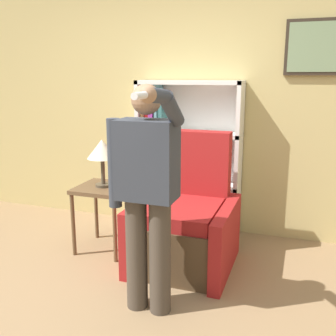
{
  "coord_description": "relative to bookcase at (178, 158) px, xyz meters",
  "views": [
    {
      "loc": [
        1.27,
        -1.97,
        1.63
      ],
      "look_at": [
        0.34,
        0.72,
        0.96
      ],
      "focal_mm": 42.0,
      "sensor_mm": 36.0,
      "label": 1
    }
  ],
  "objects": [
    {
      "name": "armchair",
      "position": [
        0.31,
        -0.73,
        -0.43
      ],
      "size": [
        0.83,
        0.88,
        1.15
      ],
      "color": "#4C3823",
      "rests_on": "ground_plane"
    },
    {
      "name": "wall_back",
      "position": [
        -0.04,
        0.16,
        0.62
      ],
      "size": [
        8.0,
        0.11,
        2.8
      ],
      "color": "tan",
      "rests_on": "ground_plane"
    },
    {
      "name": "side_table",
      "position": [
        -0.5,
        -0.71,
        -0.26
      ],
      "size": [
        0.48,
        0.48,
        0.63
      ],
      "color": "brown",
      "rests_on": "ground_plane"
    },
    {
      "name": "ground_plane",
      "position": [
        -0.05,
        -1.87,
        -0.79
      ],
      "size": [
        14.0,
        14.0,
        0.0
      ],
      "primitive_type": "plane",
      "color": "#937551"
    },
    {
      "name": "bookcase",
      "position": [
        0.0,
        0.0,
        0.0
      ],
      "size": [
        1.07,
        0.28,
        1.58
      ],
      "color": "white",
      "rests_on": "ground_plane"
    },
    {
      "name": "table_lamp",
      "position": [
        -0.5,
        -0.71,
        0.17
      ],
      "size": [
        0.27,
        0.27,
        0.44
      ],
      "color": "#4C4233",
      "rests_on": "side_table"
    },
    {
      "name": "person_standing",
      "position": [
        0.26,
        -1.52,
        0.11
      ],
      "size": [
        0.54,
        0.78,
        1.58
      ],
      "color": "#473D33",
      "rests_on": "ground_plane"
    }
  ]
}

